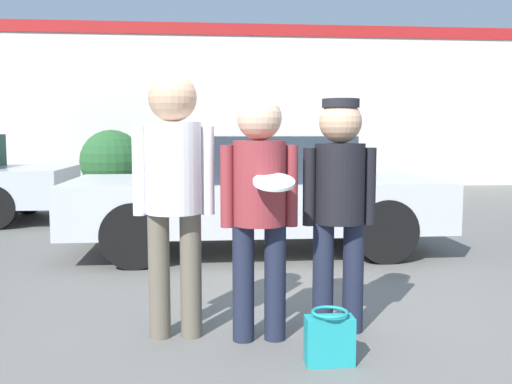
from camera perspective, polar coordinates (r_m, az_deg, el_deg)
The scene contains 8 objects.
ground_plane at distance 4.38m, azimuth 4.07°, elevation -13.17°, with size 56.00×56.00×0.00m, color #66635E.
storefront_building at distance 15.10m, azimuth -2.96°, elevation 8.63°, with size 24.00×0.22×4.24m.
person_left at distance 3.95m, azimuth -8.24°, elevation 1.37°, with size 0.56×0.39×1.84m.
person_middle_with_frisbee at distance 3.86m, azimuth 0.35°, elevation -0.40°, with size 0.53×0.57×1.69m.
person_right at distance 4.07m, azimuth 8.34°, elevation -0.19°, with size 0.52×0.35×1.67m.
parked_car_near at distance 6.97m, azimuth -0.32°, elevation 0.08°, with size 4.41×1.94×1.40m.
shrub at distance 14.30m, azimuth -14.23°, elevation 3.03°, with size 1.52×1.52×1.52m.
handbag at distance 3.67m, azimuth 7.35°, elevation -14.32°, with size 0.30×0.23×0.34m.
Camera 1 is at (-0.71, -4.08, 1.43)m, focal length 40.00 mm.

